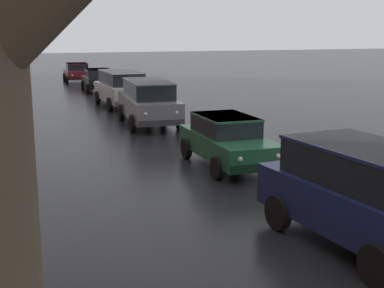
% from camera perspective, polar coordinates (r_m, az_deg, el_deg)
% --- Properties ---
extents(snow_bank_along_left_kerb, '(2.29, 1.16, 0.50)m').
position_cam_1_polar(snow_bank_along_left_kerb, '(16.51, 12.06, -0.58)').
color(snow_bank_along_left_kerb, white).
rests_on(snow_bank_along_left_kerb, ground).
extents(suv_darkblue_approaching_near_lane, '(2.36, 4.40, 1.82)m').
position_cam_1_polar(suv_darkblue_approaching_near_lane, '(9.88, 18.28, -4.94)').
color(suv_darkblue_approaching_near_lane, navy).
rests_on(suv_darkblue_approaching_near_lane, ground).
extents(sedan_green_parked_kerbside_close, '(1.92, 4.15, 1.42)m').
position_cam_1_polar(sedan_green_parked_kerbside_close, '(15.17, 3.78, 0.50)').
color(sedan_green_parked_kerbside_close, '#1E5633').
rests_on(sedan_green_parked_kerbside_close, ground).
extents(suv_grey_parked_kerbside_mid, '(2.35, 4.96, 1.82)m').
position_cam_1_polar(suv_grey_parked_kerbside_mid, '(21.85, -4.68, 4.64)').
color(suv_grey_parked_kerbside_mid, slate).
rests_on(suv_grey_parked_kerbside_mid, ground).
extents(suv_white_parked_far_down_block, '(2.16, 4.69, 1.82)m').
position_cam_1_polar(suv_white_parked_far_down_block, '(27.39, -7.57, 6.06)').
color(suv_white_parked_far_down_block, silver).
rests_on(suv_white_parked_far_down_block, ground).
extents(sedan_black_queued_behind_truck, '(2.09, 3.97, 1.42)m').
position_cam_1_polar(sedan_black_queued_behind_truck, '(34.93, -9.99, 6.84)').
color(sedan_black_queued_behind_truck, black).
rests_on(sedan_black_queued_behind_truck, ground).
extents(sedan_maroon_at_far_intersection, '(2.10, 3.98, 1.42)m').
position_cam_1_polar(sedan_maroon_at_far_intersection, '(41.71, -12.22, 7.56)').
color(sedan_maroon_at_far_intersection, maroon).
rests_on(sedan_maroon_at_far_intersection, ground).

